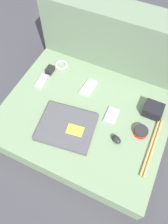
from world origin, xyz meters
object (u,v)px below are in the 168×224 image
at_px(computer_mouse, 116,139).
at_px(camera_pouch, 153,110).
at_px(phone_black, 89,87).
at_px(charger_brick, 50,70).
at_px(laptop, 67,127).
at_px(phone_small, 42,81).
at_px(phone_silver, 112,115).
at_px(speaker_puck, 141,131).

xyz_separation_m(computer_mouse, camera_pouch, (0.13, 0.25, 0.01)).
distance_m(computer_mouse, phone_black, 0.39).
bearing_deg(computer_mouse, charger_brick, 176.26).
xyz_separation_m(camera_pouch, charger_brick, (-0.69, 0.02, -0.01)).
relative_size(laptop, camera_pouch, 3.16).
height_order(computer_mouse, phone_small, computer_mouse).
bearing_deg(charger_brick, phone_black, -2.88).
bearing_deg(phone_black, phone_silver, -27.95).
relative_size(computer_mouse, phone_small, 0.55).
distance_m(phone_silver, phone_small, 0.49).
distance_m(computer_mouse, charger_brick, 0.63).
height_order(phone_black, camera_pouch, camera_pouch).
bearing_deg(speaker_puck, charger_brick, 165.30).
xyz_separation_m(phone_silver, phone_black, (-0.20, 0.13, 0.00)).
height_order(camera_pouch, charger_brick, camera_pouch).
bearing_deg(laptop, camera_pouch, 28.69).
distance_m(phone_silver, camera_pouch, 0.24).
relative_size(phone_silver, phone_small, 0.89).
height_order(speaker_puck, phone_silver, speaker_puck).
xyz_separation_m(laptop, computer_mouse, (0.27, 0.04, 0.00)).
bearing_deg(phone_black, charger_brick, -178.63).
distance_m(laptop, phone_small, 0.37).
bearing_deg(phone_silver, laptop, -139.29).
relative_size(computer_mouse, camera_pouch, 0.63).
bearing_deg(laptop, phone_black, 83.45).
distance_m(phone_black, camera_pouch, 0.41).
distance_m(phone_black, charger_brick, 0.28).
relative_size(laptop, speaker_puck, 4.21).
xyz_separation_m(laptop, phone_silver, (0.20, 0.18, -0.01)).
bearing_deg(camera_pouch, speaker_puck, -97.93).
bearing_deg(phone_small, speaker_puck, -12.88).
relative_size(speaker_puck, phone_black, 0.60).
bearing_deg(phone_silver, computer_mouse, -61.52).
relative_size(computer_mouse, phone_black, 0.51).
xyz_separation_m(phone_black, charger_brick, (-0.28, 0.01, 0.01)).
xyz_separation_m(speaker_puck, charger_brick, (-0.67, 0.18, 0.00)).
height_order(phone_silver, camera_pouch, camera_pouch).
xyz_separation_m(phone_small, charger_brick, (0.01, 0.10, 0.01)).
distance_m(phone_small, charger_brick, 0.10).
relative_size(speaker_puck, charger_brick, 1.32).
xyz_separation_m(speaker_puck, phone_silver, (-0.18, 0.03, -0.01)).
bearing_deg(laptop, speaker_puck, 13.06).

